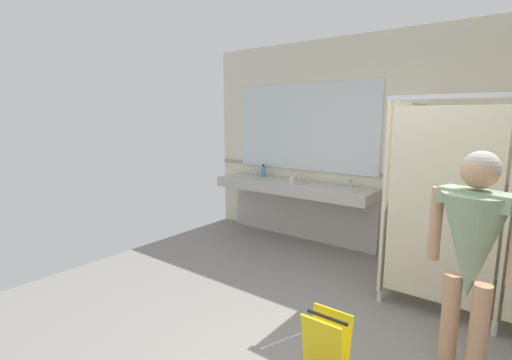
{
  "coord_description": "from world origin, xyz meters",
  "views": [
    {
      "loc": [
        1.2,
        -2.24,
        1.8
      ],
      "look_at": [
        -1.44,
        1.22,
        1.04
      ],
      "focal_mm": 25.69,
      "sensor_mm": 36.0,
      "label": 1
    }
  ],
  "objects_px": {
    "person_standing": "(472,246)",
    "soap_dispenser": "(263,171)",
    "paper_cup": "(292,180)",
    "wet_floor_sign": "(326,353)"
  },
  "relations": [
    {
      "from": "soap_dispenser",
      "to": "paper_cup",
      "type": "relative_size",
      "value": 2.11
    },
    {
      "from": "soap_dispenser",
      "to": "wet_floor_sign",
      "type": "xyz_separation_m",
      "value": [
        2.39,
        -2.57,
        -0.67
      ]
    },
    {
      "from": "soap_dispenser",
      "to": "paper_cup",
      "type": "bearing_deg",
      "value": -19.77
    },
    {
      "from": "person_standing",
      "to": "soap_dispenser",
      "type": "height_order",
      "value": "person_standing"
    },
    {
      "from": "person_standing",
      "to": "wet_floor_sign",
      "type": "xyz_separation_m",
      "value": [
        -0.69,
        -0.56,
        -0.72
      ]
    },
    {
      "from": "person_standing",
      "to": "wet_floor_sign",
      "type": "distance_m",
      "value": 1.15
    },
    {
      "from": "paper_cup",
      "to": "wet_floor_sign",
      "type": "bearing_deg",
      "value": -53.47
    },
    {
      "from": "person_standing",
      "to": "paper_cup",
      "type": "xyz_separation_m",
      "value": [
        -2.42,
        1.77,
        -0.09
      ]
    },
    {
      "from": "person_standing",
      "to": "soap_dispenser",
      "type": "bearing_deg",
      "value": 146.9
    },
    {
      "from": "person_standing",
      "to": "soap_dispenser",
      "type": "relative_size",
      "value": 8.03
    }
  ]
}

